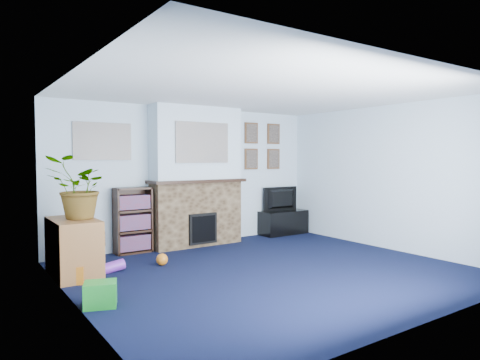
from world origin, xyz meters
TOP-DOWN VIEW (x-y plane):
  - floor at (0.00, 0.00)m, footprint 5.00×4.50m
  - ceiling at (0.00, 0.00)m, footprint 5.00×4.50m
  - wall_back at (0.00, 2.25)m, footprint 5.00×0.04m
  - wall_front at (0.00, -2.25)m, footprint 5.00×0.04m
  - wall_left at (-2.50, 0.00)m, footprint 0.04×4.50m
  - wall_right at (2.50, 0.00)m, footprint 0.04×4.50m
  - chimney_breast at (0.00, 2.05)m, footprint 1.72×0.50m
  - collage_main at (0.00, 1.84)m, footprint 1.00×0.03m
  - collage_left at (-1.55, 2.23)m, footprint 0.90×0.03m
  - portrait_tl at (1.30, 2.23)m, footprint 0.30×0.03m
  - portrait_tr at (1.85, 2.23)m, footprint 0.30×0.03m
  - portrait_bl at (1.30, 2.23)m, footprint 0.30×0.03m
  - portrait_br at (1.85, 2.23)m, footprint 0.30×0.03m
  - tv_stand at (1.95, 2.03)m, footprint 0.99×0.42m
  - television at (1.95, 2.05)m, footprint 0.82×0.13m
  - bookshelf at (-1.13, 2.11)m, footprint 0.58×0.28m
  - sideboard at (-2.24, 1.25)m, footprint 0.53×0.95m
  - potted_plant at (-2.19, 1.20)m, footprint 0.85×0.78m
  - mantel_clock at (-0.09, 2.00)m, footprint 0.10×0.06m
  - mantel_candle at (0.25, 2.00)m, footprint 0.05×0.05m
  - mantel_teddy at (-0.49, 2.00)m, footprint 0.13×0.13m
  - mantel_can at (0.70, 2.00)m, footprint 0.06×0.06m
  - green_crate at (-2.30, -0.11)m, footprint 0.39×0.35m
  - toy_ball at (-1.08, 1.09)m, footprint 0.17×0.17m
  - toy_block at (-2.30, 0.86)m, footprint 0.23×0.23m
  - toy_tube at (-1.78, 1.13)m, footprint 0.33×0.15m

SIDE VIEW (x-z plane):
  - floor at x=0.00m, z-range -0.01..0.01m
  - toy_tube at x=-1.78m, z-range -0.02..0.16m
  - toy_ball at x=-1.08m, z-range 0.01..0.17m
  - toy_block at x=-2.30m, z-range 0.00..0.22m
  - green_crate at x=-2.30m, z-range 0.01..0.27m
  - tv_stand at x=1.95m, z-range -0.01..0.46m
  - sideboard at x=-2.24m, z-range -0.02..0.72m
  - bookshelf at x=-1.13m, z-range -0.02..1.03m
  - television at x=1.95m, z-range 0.47..0.94m
  - potted_plant at x=-2.19m, z-range 0.74..1.56m
  - chimney_breast at x=0.00m, z-range -0.02..2.38m
  - wall_back at x=0.00m, z-range 0.00..2.40m
  - wall_front at x=0.00m, z-range 0.00..2.40m
  - wall_left at x=-2.50m, z-range 0.00..2.40m
  - wall_right at x=2.50m, z-range 0.00..2.40m
  - mantel_can at x=0.70m, z-range 1.15..1.27m
  - mantel_teddy at x=-0.49m, z-range 1.15..1.28m
  - mantel_clock at x=-0.09m, z-range 1.15..1.29m
  - mantel_candle at x=0.25m, z-range 1.16..1.30m
  - portrait_bl at x=1.30m, z-range 1.30..1.70m
  - portrait_br at x=1.85m, z-range 1.30..1.70m
  - collage_left at x=-1.55m, z-range 1.49..2.07m
  - collage_main at x=0.00m, z-range 1.44..2.12m
  - portrait_tl at x=1.30m, z-range 1.80..2.20m
  - portrait_tr at x=1.85m, z-range 1.80..2.20m
  - ceiling at x=0.00m, z-range 2.40..2.40m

